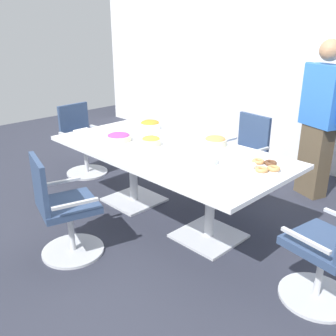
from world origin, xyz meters
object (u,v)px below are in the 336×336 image
(office_chair_0, at_px, (331,254))
(donut_platter, at_px, (263,166))
(conference_table, at_px, (168,161))
(person_standing_0, at_px, (320,119))
(office_chair_3, at_px, (63,212))
(napkin_pile, at_px, (84,133))
(snack_bowl_chips_yellow, at_px, (151,141))
(snack_bowl_cookies, at_px, (215,141))
(office_chair_1, at_px, (243,159))
(snack_bowl_candy_mix, at_px, (119,137))
(plate_stack, at_px, (208,160))
(office_chair_2, at_px, (83,144))
(snack_bowl_chips_orange, at_px, (150,125))

(office_chair_0, distance_m, donut_platter, 0.90)
(conference_table, xyz_separation_m, person_standing_0, (0.77, 1.60, 0.29))
(office_chair_3, bearing_deg, office_chair_0, 44.06)
(office_chair_3, bearing_deg, napkin_pile, 152.16)
(person_standing_0, distance_m, snack_bowl_chips_yellow, 1.91)
(office_chair_0, height_order, snack_bowl_cookies, office_chair_0)
(snack_bowl_chips_yellow, bearing_deg, snack_bowl_cookies, 44.54)
(office_chair_1, xyz_separation_m, snack_bowl_candy_mix, (-0.69, -1.27, 0.38))
(snack_bowl_chips_yellow, distance_m, plate_stack, 0.74)
(conference_table, xyz_separation_m, napkin_pile, (-0.98, -0.32, 0.15))
(conference_table, distance_m, plate_stack, 0.55)
(office_chair_1, xyz_separation_m, person_standing_0, (0.63, 0.50, 0.50))
(donut_platter, bearing_deg, office_chair_3, -129.85)
(office_chair_2, distance_m, office_chair_3, 1.95)
(snack_bowl_chips_yellow, bearing_deg, person_standing_0, 59.15)
(conference_table, xyz_separation_m, office_chair_0, (1.70, -0.09, -0.22))
(office_chair_3, bearing_deg, person_standing_0, 86.77)
(office_chair_0, xyz_separation_m, office_chair_3, (-1.85, -1.00, 0.00))
(office_chair_1, relative_size, person_standing_0, 0.52)
(office_chair_3, distance_m, snack_bowl_chips_orange, 1.61)
(office_chair_0, xyz_separation_m, donut_platter, (-0.76, 0.29, 0.36))
(person_standing_0, height_order, snack_bowl_cookies, person_standing_0)
(office_chair_1, xyz_separation_m, snack_bowl_chips_orange, (-0.82, -0.73, 0.39))
(office_chair_1, bearing_deg, plate_stack, 115.56)
(office_chair_2, xyz_separation_m, snack_bowl_chips_yellow, (1.49, -0.12, 0.39))
(conference_table, xyz_separation_m, office_chair_1, (0.14, 1.10, -0.22))
(office_chair_3, height_order, person_standing_0, person_standing_0)
(office_chair_3, bearing_deg, snack_bowl_chips_yellow, 108.73)
(office_chair_3, distance_m, snack_bowl_cookies, 1.62)
(donut_platter, bearing_deg, snack_bowl_chips_orange, 173.89)
(office_chair_0, relative_size, snack_bowl_chips_yellow, 4.59)
(office_chair_0, bearing_deg, office_chair_3, 128.02)
(office_chair_0, xyz_separation_m, snack_bowl_cookies, (-1.45, 0.51, 0.39))
(donut_platter, bearing_deg, person_standing_0, 96.80)
(conference_table, height_order, napkin_pile, napkin_pile)
(snack_bowl_chips_orange, xyz_separation_m, plate_stack, (1.20, -0.40, -0.03))
(plate_stack, bearing_deg, office_chair_0, -3.14)
(person_standing_0, bearing_deg, donut_platter, 116.45)
(office_chair_1, bearing_deg, snack_bowl_candy_mix, 68.13)
(person_standing_0, bearing_deg, snack_bowl_chips_yellow, 78.79)
(snack_bowl_chips_yellow, relative_size, snack_bowl_chips_orange, 0.81)
(snack_bowl_chips_yellow, bearing_deg, donut_platter, 11.54)
(office_chair_0, relative_size, office_chair_3, 1.00)
(snack_bowl_cookies, bearing_deg, napkin_pile, -149.05)
(snack_bowl_candy_mix, bearing_deg, office_chair_1, 61.40)
(snack_bowl_candy_mix, relative_size, snack_bowl_chips_orange, 1.06)
(person_standing_0, height_order, donut_platter, person_standing_0)
(office_chair_2, bearing_deg, snack_bowl_cookies, 96.86)
(person_standing_0, relative_size, snack_bowl_cookies, 7.61)
(office_chair_3, distance_m, person_standing_0, 2.90)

